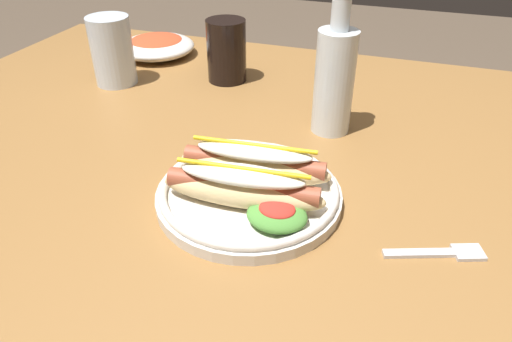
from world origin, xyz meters
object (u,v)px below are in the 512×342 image
at_px(fork, 442,253).
at_px(glass_bottle, 335,77).
at_px(side_bowl, 157,45).
at_px(water_cup, 112,51).
at_px(hot_dog_plate, 250,186).
at_px(soda_cup, 226,51).

distance_m(fork, glass_bottle, 0.34).
distance_m(glass_bottle, side_bowl, 0.53).
relative_size(glass_bottle, side_bowl, 1.37).
distance_m(water_cup, glass_bottle, 0.47).
bearing_deg(glass_bottle, fork, -54.49).
height_order(fork, water_cup, water_cup).
xyz_separation_m(fork, water_cup, (-0.66, 0.33, 0.07)).
distance_m(fork, water_cup, 0.74).
height_order(hot_dog_plate, fork, hot_dog_plate).
distance_m(fork, soda_cup, 0.61).
relative_size(hot_dog_plate, soda_cup, 2.00).
bearing_deg(water_cup, side_bowl, 90.45).
bearing_deg(glass_bottle, side_bowl, 153.22).
distance_m(water_cup, side_bowl, 0.18).
bearing_deg(water_cup, fork, -26.37).
height_order(glass_bottle, side_bowl, glass_bottle).
bearing_deg(soda_cup, hot_dog_plate, -64.05).
relative_size(hot_dog_plate, fork, 2.14).
xyz_separation_m(hot_dog_plate, side_bowl, (-0.41, 0.48, -0.00)).
bearing_deg(soda_cup, fork, -43.24).
relative_size(hot_dog_plate, water_cup, 1.84).
xyz_separation_m(water_cup, side_bowl, (-0.00, 0.18, -0.04)).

